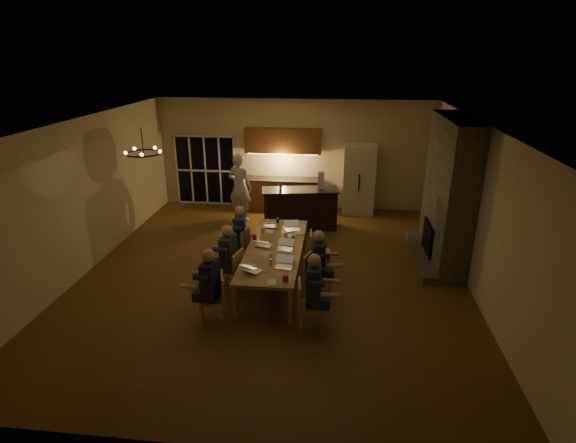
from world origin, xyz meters
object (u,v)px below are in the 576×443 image
at_px(laptop_a, 252,265).
at_px(redcup_mid, 254,237).
at_px(person_right_near, 314,291).
at_px(standing_person, 240,187).
at_px(laptop_e, 271,222).
at_px(plate_left, 250,267).
at_px(redcup_near, 286,278).
at_px(can_silver, 270,262).
at_px(person_left_far, 241,236).
at_px(chair_right_near, 311,306).
at_px(person_right_mid, 318,264).
at_px(laptop_c, 264,240).
at_px(mug_front, 271,255).
at_px(person_left_mid, 229,258).
at_px(can_cola, 278,220).
at_px(chandelier, 144,153).
at_px(laptop_f, 292,225).
at_px(dining_table, 275,264).
at_px(laptop_b, 284,262).
at_px(person_left_near, 211,286).
at_px(mug_mid, 286,235).
at_px(bar_island, 300,209).
at_px(mug_back, 263,230).
at_px(chair_right_mid, 318,277).
at_px(bar_bottle, 281,185).
at_px(bar_blender, 321,180).
at_px(chair_left_mid, 230,271).
at_px(laptop_d, 285,244).
at_px(chair_right_far, 320,252).
at_px(refrigerator, 359,180).
at_px(plate_near, 290,260).
at_px(can_right, 293,239).
at_px(plate_far, 300,233).
at_px(chair_left_far, 237,247).

xyz_separation_m(laptop_a, redcup_mid, (-0.22, 1.41, -0.05)).
height_order(person_right_near, standing_person, standing_person).
bearing_deg(laptop_e, plate_left, 85.31).
relative_size(person_right_near, redcup_near, 11.50).
bearing_deg(can_silver, person_left_far, 121.55).
bearing_deg(chair_right_near, person_right_mid, -8.99).
bearing_deg(laptop_e, person_left_far, 37.28).
height_order(laptop_c, mug_front, laptop_c).
relative_size(person_left_mid, can_cola, 11.50).
bearing_deg(chandelier, laptop_f, 31.31).
relative_size(dining_table, redcup_mid, 26.79).
xyz_separation_m(standing_person, laptop_b, (1.74, -4.31, -0.08)).
bearing_deg(standing_person, person_left_near, 114.52).
bearing_deg(mug_mid, bar_island, 87.66).
bearing_deg(mug_back, chair_right_mid, -47.25).
distance_m(dining_table, bar_bottle, 3.04).
distance_m(dining_table, person_right_near, 1.82).
bearing_deg(bar_island, bar_blender, 5.01).
xyz_separation_m(chair_left_mid, mug_mid, (0.97, 1.12, 0.36)).
xyz_separation_m(dining_table, redcup_near, (0.38, -1.36, 0.44)).
bearing_deg(laptop_a, laptop_d, -87.09).
height_order(chair_right_far, laptop_f, laptop_f).
height_order(dining_table, mug_back, mug_back).
distance_m(refrigerator, bar_island, 2.16).
height_order(laptop_f, plate_near, laptop_f).
xyz_separation_m(can_right, bar_blender, (0.45, 2.77, 0.49)).
distance_m(chair_left_mid, plate_near, 1.22).
distance_m(laptop_a, mug_front, 0.63).
xyz_separation_m(person_right_near, laptop_c, (-1.12, 1.64, 0.17)).
bearing_deg(person_right_near, person_left_near, 91.95).
height_order(chandelier, bar_blender, chandelier).
bearing_deg(laptop_d, bar_bottle, 107.15).
distance_m(person_left_mid, plate_near, 1.20).
height_order(mug_back, plate_far, mug_back).
bearing_deg(chair_left_far, person_left_mid, 15.42).
bearing_deg(chair_left_far, redcup_near, 44.97).
relative_size(chair_right_near, chandelier, 1.37).
height_order(laptop_c, mug_mid, laptop_c).
bearing_deg(refrigerator, bar_bottle, -144.00).
relative_size(refrigerator, plate_near, 8.24).
distance_m(person_right_near, bar_bottle, 4.65).
relative_size(refrigerator, person_right_near, 1.45).
bearing_deg(standing_person, chair_right_far, 147.12).
bearing_deg(laptop_f, can_right, -98.05).
relative_size(laptop_f, plate_left, 1.19).
height_order(laptop_a, laptop_d, same).
xyz_separation_m(chair_right_far, can_silver, (-0.87, -1.32, 0.37)).
bearing_deg(plate_far, standing_person, 125.51).
bearing_deg(plate_left, person_left_mid, 138.15).
relative_size(laptop_e, redcup_mid, 2.67).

